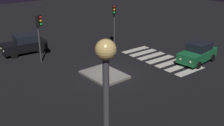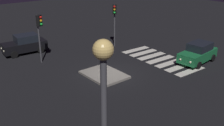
{
  "view_description": "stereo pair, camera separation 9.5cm",
  "coord_description": "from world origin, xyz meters",
  "px_view_note": "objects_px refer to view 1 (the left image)",
  "views": [
    {
      "loc": [
        -16.33,
        12.35,
        9.18
      ],
      "look_at": [
        0.0,
        0.0,
        1.0
      ],
      "focal_mm": 43.79,
      "sensor_mm": 36.0,
      "label": 1
    },
    {
      "loc": [
        -16.39,
        12.27,
        9.18
      ],
      "look_at": [
        0.0,
        0.0,
        1.0
      ],
      "focal_mm": 43.79,
      "sensor_mm": 36.0,
      "label": 2
    }
  ],
  "objects_px": {
    "traffic_island": "(104,75)",
    "street_lamp": "(106,116)",
    "car_green": "(198,53)",
    "car_black": "(25,44)",
    "traffic_light_east": "(114,15)",
    "traffic_light_north": "(39,27)"
  },
  "relations": [
    {
      "from": "car_green",
      "to": "traffic_light_north",
      "type": "bearing_deg",
      "value": -44.21
    },
    {
      "from": "traffic_light_east",
      "to": "street_lamp",
      "type": "relative_size",
      "value": 0.62
    },
    {
      "from": "traffic_island",
      "to": "traffic_light_north",
      "type": "distance_m",
      "value": 7.14
    },
    {
      "from": "traffic_island",
      "to": "street_lamp",
      "type": "xyz_separation_m",
      "value": [
        -11.18,
        7.86,
        4.87
      ]
    },
    {
      "from": "car_black",
      "to": "traffic_light_east",
      "type": "height_order",
      "value": "traffic_light_east"
    },
    {
      "from": "traffic_island",
      "to": "traffic_light_east",
      "type": "height_order",
      "value": "traffic_light_east"
    },
    {
      "from": "traffic_island",
      "to": "street_lamp",
      "type": "height_order",
      "value": "street_lamp"
    },
    {
      "from": "traffic_island",
      "to": "street_lamp",
      "type": "bearing_deg",
      "value": 144.88
    },
    {
      "from": "traffic_light_east",
      "to": "car_black",
      "type": "bearing_deg",
      "value": -75.23
    },
    {
      "from": "car_green",
      "to": "traffic_light_east",
      "type": "relative_size",
      "value": 0.97
    },
    {
      "from": "traffic_light_north",
      "to": "street_lamp",
      "type": "relative_size",
      "value": 0.6
    },
    {
      "from": "traffic_light_east",
      "to": "street_lamp",
      "type": "xyz_separation_m",
      "value": [
        -16.7,
        13.11,
        1.58
      ]
    },
    {
      "from": "traffic_island",
      "to": "car_black",
      "type": "height_order",
      "value": "car_black"
    },
    {
      "from": "traffic_island",
      "to": "car_green",
      "type": "bearing_deg",
      "value": -107.28
    },
    {
      "from": "car_green",
      "to": "car_black",
      "type": "bearing_deg",
      "value": -53.44
    },
    {
      "from": "street_lamp",
      "to": "traffic_light_east",
      "type": "bearing_deg",
      "value": -38.13
    },
    {
      "from": "traffic_light_north",
      "to": "street_lamp",
      "type": "xyz_separation_m",
      "value": [
        -16.9,
        5.06,
        1.65
      ]
    },
    {
      "from": "traffic_island",
      "to": "traffic_light_east",
      "type": "distance_m",
      "value": 8.29
    },
    {
      "from": "car_green",
      "to": "street_lamp",
      "type": "relative_size",
      "value": 0.6
    },
    {
      "from": "car_black",
      "to": "street_lamp",
      "type": "xyz_separation_m",
      "value": [
        -20.42,
        4.79,
        4.05
      ]
    },
    {
      "from": "car_green",
      "to": "traffic_light_east",
      "type": "bearing_deg",
      "value": -75.91
    },
    {
      "from": "traffic_light_north",
      "to": "street_lamp",
      "type": "distance_m",
      "value": 17.72
    }
  ]
}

